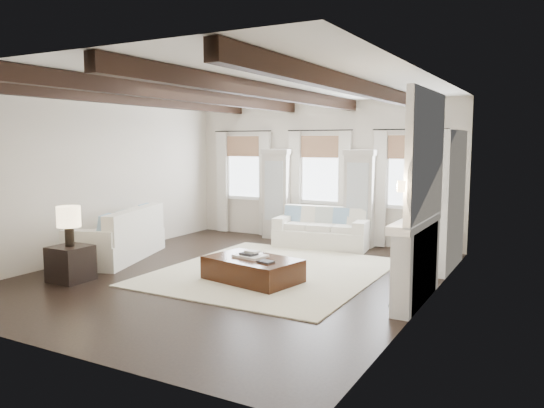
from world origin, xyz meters
The scene contains 16 objects.
ground centered at (0.00, 0.00, 0.00)m, with size 7.50×7.50×0.00m, color black.
room_shell centered at (0.75, 0.90, 1.89)m, with size 6.54×7.54×3.22m.
area_rug centered at (0.45, 0.53, 0.01)m, with size 3.63×4.15×0.02m, color beige.
sofa_back centered at (0.33, 3.09, 0.35)m, with size 2.12×1.16×0.87m.
sofa_left centered at (-2.68, 0.05, 0.40)m, with size 1.73×2.54×1.00m.
ottoman centered at (0.49, -0.17, 0.20)m, with size 1.50×0.94×0.39m, color black.
tray centered at (0.42, -0.13, 0.41)m, with size 0.50×0.38×0.04m, color white.
book_lower centered at (0.41, -0.16, 0.45)m, with size 0.26×0.20×0.04m, color #262628.
book_upper centered at (0.45, -0.12, 0.49)m, with size 0.22×0.17×0.03m, color beige.
book_loose centered at (0.84, -0.36, 0.41)m, with size 0.24×0.18×0.03m, color #262628.
side_table_front centered at (-2.17, -1.58, 0.29)m, with size 0.59×0.59×0.59m, color black.
lamp_front centered at (-2.17, -1.58, 1.04)m, with size 0.38×0.38×0.66m.
side_table_back centered at (-1.21, 3.64, 0.30)m, with size 0.39×0.39×0.59m, color black.
lamp_back centered at (-1.21, 3.64, 1.01)m, with size 0.36×0.36×0.61m.
candlestick_near centered at (2.90, -0.36, 0.30)m, with size 0.15×0.15×0.74m.
candlestick_far centered at (2.90, 0.19, 0.30)m, with size 0.15×0.15×0.73m.
Camera 1 is at (4.88, -7.50, 2.30)m, focal length 35.00 mm.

